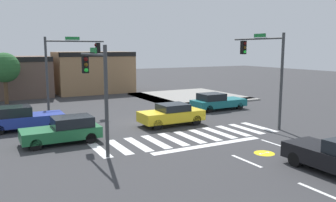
{
  "coord_description": "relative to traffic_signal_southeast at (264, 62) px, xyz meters",
  "views": [
    {
      "loc": [
        -10.53,
        -21.29,
        5.15
      ],
      "look_at": [
        1.11,
        0.12,
        1.44
      ],
      "focal_mm": 37.06,
      "sensor_mm": 36.0,
      "label": 1
    }
  ],
  "objects": [
    {
      "name": "crosswalk_near",
      "position": [
        -6.09,
        -0.45,
        -4.25
      ],
      "size": [
        11.37,
        3.1,
        0.01
      ],
      "color": "silver",
      "rests_on": "ground_plane"
    },
    {
      "name": "curb_corner_northeast",
      "position": [
        2.4,
        13.46,
        -4.18
      ],
      "size": [
        10.0,
        10.6,
        0.15
      ],
      "color": "gray",
      "rests_on": "ground_plane"
    },
    {
      "name": "storefront_row",
      "position": [
        -8.58,
        22.98,
        -1.97
      ],
      "size": [
        15.51,
        6.78,
        4.74
      ],
      "color": "brown",
      "rests_on": "ground_plane"
    },
    {
      "name": "car_yellow",
      "position": [
        -5.43,
        2.83,
        -3.51
      ],
      "size": [
        4.32,
        1.89,
        1.45
      ],
      "rotation": [
        0.0,
        0.0,
        3.14
      ],
      "color": "gold",
      "rests_on": "ground_plane"
    },
    {
      "name": "ground_plane",
      "position": [
        -6.09,
        4.05,
        -4.26
      ],
      "size": [
        120.0,
        120.0,
        0.0
      ],
      "primitive_type": "plane",
      "color": "#353538"
    },
    {
      "name": "roadside_tree",
      "position": [
        -14.59,
        18.05,
        -0.89
      ],
      "size": [
        2.76,
        2.76,
        4.78
      ],
      "color": "#4C3823",
      "rests_on": "ground_plane"
    },
    {
      "name": "car_blue",
      "position": [
        -14.5,
        6.23,
        -3.49
      ],
      "size": [
        4.68,
        1.9,
        1.53
      ],
      "color": "#23389E",
      "rests_on": "ground_plane"
    },
    {
      "name": "traffic_signal_southeast",
      "position": [
        0.0,
        0.0,
        0.0
      ],
      "size": [
        0.32,
        4.71,
        6.12
      ],
      "rotation": [
        0.0,
        0.0,
        1.57
      ],
      "color": "#383A3D",
      "rests_on": "ground_plane"
    },
    {
      "name": "car_green",
      "position": [
        -12.78,
        1.75,
        -3.54
      ],
      "size": [
        4.16,
        1.83,
        1.43
      ],
      "rotation": [
        0.0,
        0.0,
        3.14
      ],
      "color": "#1E6638",
      "rests_on": "ground_plane"
    },
    {
      "name": "car_teal",
      "position": [
        0.85,
        6.22,
        -3.56
      ],
      "size": [
        4.65,
        1.92,
        1.42
      ],
      "color": "#196B70",
      "rests_on": "ground_plane"
    },
    {
      "name": "lane_markings",
      "position": [
        -4.99,
        -7.98,
        -4.25
      ],
      "size": [
        6.8,
        20.25,
        0.01
      ],
      "color": "white",
      "rests_on": "ground_plane"
    },
    {
      "name": "bike_detector_marking",
      "position": [
        -4.5,
        -4.96,
        -4.25
      ],
      "size": [
        1.02,
        1.02,
        0.01
      ],
      "color": "yellow",
      "rests_on": "ground_plane"
    },
    {
      "name": "traffic_signal_southwest",
      "position": [
        -11.5,
        -0.22,
        -0.63
      ],
      "size": [
        0.32,
        4.17,
        5.31
      ],
      "rotation": [
        0.0,
        0.0,
        1.57
      ],
      "color": "#383A3D",
      "rests_on": "ground_plane"
    },
    {
      "name": "traffic_signal_northwest",
      "position": [
        -10.49,
        10.03,
        -0.07
      ],
      "size": [
        4.59,
        0.32,
        6.03
      ],
      "color": "#383A3D",
      "rests_on": "ground_plane"
    }
  ]
}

